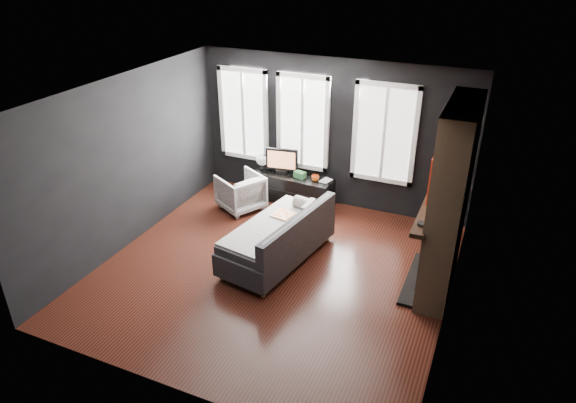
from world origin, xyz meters
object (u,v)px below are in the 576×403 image
at_px(sofa, 277,235).
at_px(armchair, 241,190).
at_px(mantel_vase, 436,187).
at_px(mug, 315,177).
at_px(monitor, 282,159).
at_px(book, 322,174).
at_px(media_console, 293,188).

xyz_separation_m(sofa, armchair, (-1.32, 1.26, -0.06)).
relative_size(armchair, mantel_vase, 3.45).
distance_m(mug, mantel_vase, 2.61).
height_order(sofa, mantel_vase, mantel_vase).
bearing_deg(armchair, mantel_vase, 110.51).
distance_m(monitor, book, 0.82).
height_order(armchair, monitor, monitor).
bearing_deg(mug, book, 40.17).
relative_size(sofa, book, 8.72).
distance_m(media_console, book, 0.68).
xyz_separation_m(sofa, book, (0.01, 1.95, 0.21)).
bearing_deg(media_console, monitor, 177.42).
relative_size(monitor, mantel_vase, 2.90).
bearing_deg(armchair, media_console, 160.07).
xyz_separation_m(media_console, mug, (0.46, -0.05, 0.33)).
bearing_deg(sofa, armchair, 146.02).
relative_size(sofa, media_console, 1.31).
distance_m(monitor, mantel_vase, 3.22).
relative_size(media_console, monitor, 2.48).
xyz_separation_m(armchair, mug, (1.22, 0.60, 0.23)).
distance_m(armchair, mantel_vase, 3.62).
height_order(monitor, mug, monitor).
distance_m(armchair, monitor, 0.96).
bearing_deg(mug, mantel_vase, -27.04).
bearing_deg(media_console, sofa, -69.85).
relative_size(sofa, armchair, 2.73).
height_order(sofa, media_console, sofa).
bearing_deg(monitor, mantel_vase, -30.68).
relative_size(armchair, book, 3.19).
distance_m(armchair, mug, 1.38).
bearing_deg(book, armchair, -152.40).
height_order(armchair, mug, armchair).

